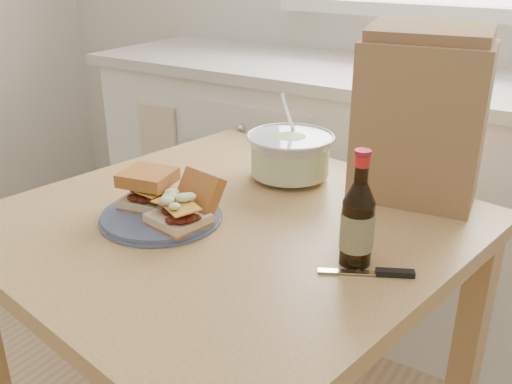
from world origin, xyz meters
The scene contains 9 objects.
cabinet_run centered at (0.00, 1.70, 0.47)m, with size 2.50×0.64×0.94m.
dining_table centered at (-0.07, 0.71, 0.67)m, with size 1.09×1.09×0.79m.
plate centered at (-0.19, 0.63, 0.79)m, with size 0.26×0.26×0.02m, color #4A5677.
sandwich_left centered at (-0.24, 0.64, 0.84)m, with size 0.13×0.12×0.08m.
sandwich_right centered at (-0.13, 0.63, 0.84)m, with size 0.13×0.17×0.10m.
coleslaw_bowl centered at (-0.08, 0.99, 0.84)m, with size 0.22×0.22×0.22m.
beer_bottle centered at (0.24, 0.69, 0.87)m, with size 0.06×0.06×0.23m.
knife centered at (0.30, 0.67, 0.79)m, with size 0.16×0.09×0.01m.
paper_bag centered at (0.23, 1.05, 0.97)m, with size 0.28×0.18×0.37m, color olive.
Camera 1 is at (0.59, -0.21, 1.34)m, focal length 40.00 mm.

